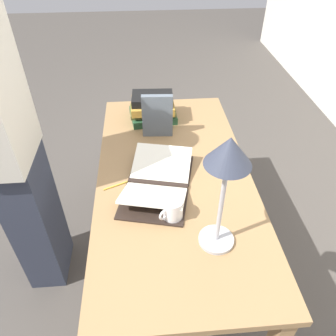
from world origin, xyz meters
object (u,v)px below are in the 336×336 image
Objects in this scene: reading_lamp at (227,164)px; pencil at (118,185)px; book_standing_upright at (157,116)px; person_reader at (11,152)px; open_book at (158,181)px; coffee_mug at (173,209)px; book_stack_tall at (153,108)px.

reading_lamp is 0.68m from pencil.
book_standing_upright is 0.14× the size of person_reader.
open_book is 1.08× the size of reading_lamp.
book_standing_upright is 0.78m from person_reader.
open_book is at bearing 85.06° from pencil.
coffee_mug is (0.21, 0.05, 0.02)m from open_book.
book_stack_tall is (-0.63, 0.01, 0.05)m from open_book.
reading_lamp is (0.98, 0.21, 0.33)m from book_stack_tall.
book_standing_upright is at bearing 152.73° from pencil.
book_standing_upright is at bearing -166.39° from reading_lamp.
book_stack_tall is 0.87m from person_reader.
book_standing_upright reaches higher than coffee_mug.
pencil is 0.08× the size of person_reader.
person_reader is at bearing -98.93° from pencil.
pencil is at bearing -81.79° from open_book.
open_book is 0.30× the size of person_reader.
reading_lamp is at bearing 12.14° from book_stack_tall.
coffee_mug is (-0.14, -0.17, -0.35)m from reading_lamp.
book_stack_tall is at bearing -170.59° from book_standing_upright.
pencil is (0.61, -0.20, -0.07)m from book_stack_tall.
open_book is 0.19m from pencil.
reading_lamp is 0.28× the size of person_reader.
book_stack_tall is at bearing -51.71° from person_reader.
person_reader is at bearing -116.60° from reading_lamp.
book_stack_tall is at bearing -176.90° from coffee_mug.
coffee_mug reaches higher than pencil.
coffee_mug is at bearing 5.90° from book_standing_upright.
reading_lamp is at bearing 17.21° from book_standing_upright.
book_stack_tall is at bearing -167.86° from reading_lamp.
book_stack_tall is 0.64m from pencil.
book_standing_upright reaches higher than open_book.
open_book is 0.56m from reading_lamp.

